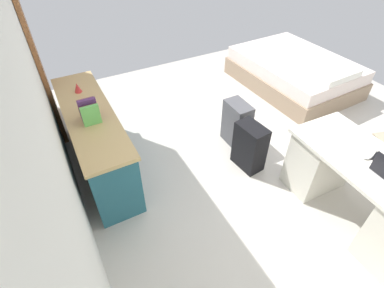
# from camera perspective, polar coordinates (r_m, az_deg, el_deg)

# --- Properties ---
(ground_plane) EXTENTS (5.59, 5.59, 0.00)m
(ground_plane) POSITION_cam_1_polar(r_m,az_deg,el_deg) (3.89, 13.73, -0.74)
(ground_plane) COLOR beige
(wall_back) EXTENTS (4.59, 0.10, 2.62)m
(wall_back) POSITION_cam_1_polar(r_m,az_deg,el_deg) (2.38, -27.53, 5.52)
(wall_back) COLOR silver
(wall_back) RESTS_ON ground_plane
(door_wooden) EXTENTS (0.88, 0.05, 2.04)m
(door_wooden) POSITION_cam_1_polar(r_m,az_deg,el_deg) (4.08, -27.94, 14.86)
(door_wooden) COLOR brown
(door_wooden) RESTS_ON ground_plane
(desk) EXTENTS (1.46, 0.71, 0.72)m
(desk) POSITION_cam_1_polar(r_m,az_deg,el_deg) (3.20, 29.61, -7.81)
(desk) COLOR silver
(desk) RESTS_ON ground_plane
(credenza) EXTENTS (1.80, 0.48, 0.78)m
(credenza) POSITION_cam_1_polar(r_m,az_deg,el_deg) (3.46, -18.10, 0.67)
(credenza) COLOR #235B6B
(credenza) RESTS_ON ground_plane
(bed) EXTENTS (1.95, 1.47, 0.58)m
(bed) POSITION_cam_1_polar(r_m,az_deg,el_deg) (5.24, 19.20, 13.00)
(bed) COLOR gray
(bed) RESTS_ON ground_plane
(suitcase_black) EXTENTS (0.38, 0.26, 0.57)m
(suitcase_black) POSITION_cam_1_polar(r_m,az_deg,el_deg) (3.43, 11.09, -0.50)
(suitcase_black) COLOR black
(suitcase_black) RESTS_ON ground_plane
(suitcase_spare_grey) EXTENTS (0.36, 0.22, 0.58)m
(suitcase_spare_grey) POSITION_cam_1_polar(r_m,az_deg,el_deg) (3.74, 8.63, 3.93)
(suitcase_spare_grey) COLOR #4C4C51
(suitcase_spare_grey) RESTS_ON ground_plane
(computer_mouse) EXTENTS (0.06, 0.10, 0.03)m
(computer_mouse) POSITION_cam_1_polar(r_m,az_deg,el_deg) (3.01, 30.85, -2.09)
(computer_mouse) COLOR white
(computer_mouse) RESTS_ON desk
(cell_phone_by_mouse) EXTENTS (0.11, 0.15, 0.01)m
(cell_phone_by_mouse) POSITION_cam_1_polar(r_m,az_deg,el_deg) (3.07, 32.30, -2.15)
(cell_phone_by_mouse) COLOR black
(cell_phone_by_mouse) RESTS_ON desk
(book_row) EXTENTS (0.19, 0.17, 0.24)m
(book_row) POSITION_cam_1_polar(r_m,az_deg,el_deg) (3.05, -19.31, 6.03)
(book_row) COLOR #61BB57
(book_row) RESTS_ON credenza
(figurine_small) EXTENTS (0.08, 0.08, 0.11)m
(figurine_small) POSITION_cam_1_polar(r_m,az_deg,el_deg) (3.59, -21.32, 10.13)
(figurine_small) COLOR red
(figurine_small) RESTS_ON credenza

